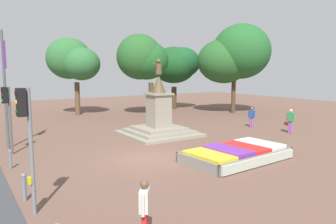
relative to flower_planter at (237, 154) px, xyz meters
name	(u,v)px	position (x,y,z in m)	size (l,w,h in m)	color
ground_plane	(148,159)	(-3.44, 2.51, -0.29)	(71.60, 71.60, 0.00)	brown
flower_planter	(237,154)	(0.00, 0.00, 0.00)	(5.31, 3.21, 0.63)	#38281C
statue_monument	(159,121)	(0.05, 7.22, 0.67)	(4.47, 4.47, 4.97)	gray
traffic_light_near_crossing	(26,129)	(-9.38, -1.01, 2.28)	(0.41, 0.28, 3.74)	slate
traffic_light_mid_block	(7,107)	(-8.91, 6.98, 2.11)	(0.42, 0.31, 3.42)	#4C5156
banner_pole	(5,87)	(-8.79, 8.48, 3.04)	(0.18, 0.58, 6.34)	#4C5156
pedestrian_with_handbag	(290,120)	(7.78, 2.89, 0.64)	(0.25, 0.73, 1.66)	#8C4C99
pedestrian_near_planter	(145,207)	(-7.31, -4.20, 0.63)	(0.41, 0.47, 1.60)	red
pedestrian_crossing_plaza	(252,116)	(7.30, 5.89, 0.58)	(0.27, 0.57, 1.53)	#8C4C99
kerb_bollard_mid_a	(34,193)	(-9.21, -0.67, 0.24)	(0.13, 0.13, 1.01)	slate
kerb_bollard_mid_b	(24,186)	(-9.35, 0.20, 0.20)	(0.17, 0.17, 0.93)	slate
kerb_bollard_north	(10,159)	(-9.23, 4.31, 0.14)	(0.12, 0.12, 0.83)	slate
park_tree_far_left	(234,55)	(12.14, 12.86, 5.39)	(6.73, 6.45, 8.74)	#4C3823
park_tree_behind_statue	(143,58)	(3.65, 16.01, 5.03)	(4.77, 4.26, 7.56)	#4C3823
park_tree_far_right	(176,64)	(9.26, 18.67, 4.58)	(4.92, 5.23, 6.77)	#4C3823
park_tree_street_side	(74,61)	(-1.54, 19.92, 4.83)	(4.62, 4.79, 7.29)	brown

